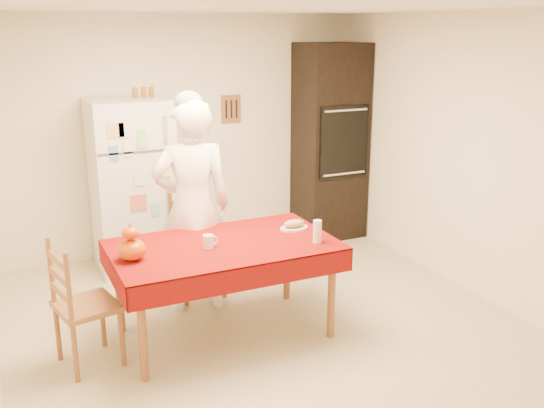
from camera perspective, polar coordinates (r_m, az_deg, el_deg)
floor at (r=4.97m, az=-0.02°, el=-11.93°), size 4.50×4.50×0.00m
room_shell at (r=4.45m, az=-0.03°, el=6.85°), size 4.02×4.52×2.51m
refrigerator at (r=6.16m, az=-13.01°, el=1.73°), size 0.75×0.74×1.70m
oven_cabinet at (r=6.97m, az=5.46°, el=5.83°), size 0.70×0.62×2.20m
dining_table at (r=4.67m, az=-4.60°, el=-4.55°), size 1.70×1.00×0.76m
chair_far at (r=5.53m, az=-7.28°, el=-3.36°), size 0.44×0.42×0.95m
chair_left at (r=4.51m, az=-17.85°, el=-8.69°), size 0.48×0.49×0.95m
seated_woman at (r=5.10m, az=-7.48°, el=-0.31°), size 0.72×0.53×1.81m
coffee_mug at (r=4.56m, az=-6.02°, el=-3.53°), size 0.08×0.08×0.10m
pumpkin_lower at (r=4.41m, az=-13.09°, el=-4.20°), size 0.21×0.21×0.15m
pumpkin_upper at (r=4.37m, az=-13.19°, el=-2.68°), size 0.12×0.12×0.09m
wine_glass at (r=4.65m, az=4.28°, el=-2.58°), size 0.07×0.07×0.18m
bread_plate at (r=4.97m, az=2.08°, el=-2.29°), size 0.24×0.24×0.02m
bread_loaf at (r=4.95m, az=2.09°, el=-1.84°), size 0.18×0.10×0.06m
spice_jar_left at (r=6.08m, az=-12.77°, el=10.18°), size 0.05×0.05×0.10m
spice_jar_mid at (r=6.09m, az=-11.98°, el=10.25°), size 0.05×0.05×0.10m
spice_jar_right at (r=6.11m, az=-11.29°, el=10.30°), size 0.05×0.05×0.10m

